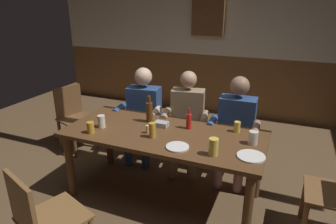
# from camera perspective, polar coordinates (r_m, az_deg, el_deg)

# --- Properties ---
(ground_plane) EXTENTS (8.07, 8.07, 0.00)m
(ground_plane) POSITION_cam_1_polar(r_m,az_deg,el_deg) (3.37, -0.42, -15.23)
(ground_plane) COLOR brown
(back_wall_upper) EXTENTS (6.73, 0.12, 1.36)m
(back_wall_upper) POSITION_cam_1_polar(r_m,az_deg,el_deg) (5.41, 11.69, 17.74)
(back_wall_upper) COLOR silver
(back_wall_wainscot) EXTENTS (6.73, 0.12, 1.07)m
(back_wall_wainscot) POSITION_cam_1_polar(r_m,az_deg,el_deg) (5.60, 10.80, 5.25)
(back_wall_wainscot) COLOR brown
(back_wall_wainscot) RESTS_ON ground_plane
(dining_table) EXTENTS (1.99, 0.89, 0.75)m
(dining_table) POSITION_cam_1_polar(r_m,az_deg,el_deg) (2.99, -0.86, -5.57)
(dining_table) COLOR brown
(dining_table) RESTS_ON ground_plane
(person_0) EXTENTS (0.58, 0.57, 1.21)m
(person_0) POSITION_cam_1_polar(r_m,az_deg,el_deg) (3.79, -4.93, 0.43)
(person_0) COLOR #2D4C84
(person_0) RESTS_ON ground_plane
(person_1) EXTENTS (0.57, 0.57, 1.22)m
(person_1) POSITION_cam_1_polar(r_m,az_deg,el_deg) (3.56, 3.63, -1.11)
(person_1) COLOR #997F60
(person_1) RESTS_ON ground_plane
(person_2) EXTENTS (0.55, 0.54, 1.21)m
(person_2) POSITION_cam_1_polar(r_m,az_deg,el_deg) (3.43, 12.92, -2.36)
(person_2) COLOR #2D4C84
(person_2) RESTS_ON ground_plane
(chair_empty_near_right) EXTENTS (0.56, 0.56, 0.88)m
(chair_empty_near_right) POSITION_cam_1_polar(r_m,az_deg,el_deg) (4.33, -17.63, -0.72)
(chair_empty_near_right) COLOR brown
(chair_empty_near_right) RESTS_ON ground_plane
(chair_empty_far_end) EXTENTS (0.56, 0.56, 0.88)m
(chair_empty_far_end) POSITION_cam_1_polar(r_m,az_deg,el_deg) (2.47, -22.99, -18.66)
(chair_empty_far_end) COLOR brown
(chair_empty_far_end) RESTS_ON ground_plane
(table_candle) EXTENTS (0.04, 0.04, 0.08)m
(table_candle) POSITION_cam_1_polar(r_m,az_deg,el_deg) (2.92, -3.95, -3.33)
(table_candle) COLOR #F9E08C
(table_candle) RESTS_ON dining_table
(condiment_caddy) EXTENTS (0.14, 0.10, 0.05)m
(condiment_caddy) POSITION_cam_1_polar(r_m,az_deg,el_deg) (3.08, -1.27, -2.35)
(condiment_caddy) COLOR #B2B7BC
(condiment_caddy) RESTS_ON dining_table
(plate_0) EXTENTS (0.21, 0.21, 0.01)m
(plate_0) POSITION_cam_1_polar(r_m,az_deg,el_deg) (2.65, 1.83, -6.74)
(plate_0) COLOR white
(plate_0) RESTS_ON dining_table
(plate_1) EXTENTS (0.24, 0.24, 0.01)m
(plate_1) POSITION_cam_1_polar(r_m,az_deg,el_deg) (2.59, 15.73, -8.23)
(plate_1) COLOR white
(plate_1) RESTS_ON dining_table
(bottle_0) EXTENTS (0.05, 0.05, 0.22)m
(bottle_0) POSITION_cam_1_polar(r_m,az_deg,el_deg) (3.01, 4.03, -1.71)
(bottle_0) COLOR red
(bottle_0) RESTS_ON dining_table
(bottle_1) EXTENTS (0.07, 0.07, 0.29)m
(bottle_1) POSITION_cam_1_polar(r_m,az_deg,el_deg) (3.16, -3.61, 0.11)
(bottle_1) COLOR #593314
(bottle_1) RESTS_ON dining_table
(pint_glass_0) EXTENTS (0.08, 0.08, 0.13)m
(pint_glass_0) POSITION_cam_1_polar(r_m,az_deg,el_deg) (3.11, -12.72, -1.79)
(pint_glass_0) COLOR white
(pint_glass_0) RESTS_ON dining_table
(pint_glass_1) EXTENTS (0.08, 0.08, 0.12)m
(pint_glass_1) POSITION_cam_1_polar(r_m,az_deg,el_deg) (2.80, 16.11, -4.80)
(pint_glass_1) COLOR white
(pint_glass_1) RESTS_ON dining_table
(pint_glass_2) EXTENTS (0.07, 0.07, 0.12)m
(pint_glass_2) POSITION_cam_1_polar(r_m,az_deg,el_deg) (3.01, -14.72, -2.93)
(pint_glass_2) COLOR gold
(pint_glass_2) RESTS_ON dining_table
(pint_glass_3) EXTENTS (0.08, 0.08, 0.15)m
(pint_glass_3) POSITION_cam_1_polar(r_m,az_deg,el_deg) (2.52, 8.76, -6.68)
(pint_glass_3) COLOR #E5C64C
(pint_glass_3) RESTS_ON dining_table
(pint_glass_4) EXTENTS (0.07, 0.07, 0.15)m
(pint_glass_4) POSITION_cam_1_polar(r_m,az_deg,el_deg) (2.82, -3.07, -3.53)
(pint_glass_4) COLOR gold
(pint_glass_4) RESTS_ON dining_table
(pint_glass_5) EXTENTS (0.06, 0.06, 0.11)m
(pint_glass_5) POSITION_cam_1_polar(r_m,az_deg,el_deg) (3.02, 13.20, -2.80)
(pint_glass_5) COLOR #E5C64C
(pint_glass_5) RESTS_ON dining_table
(wall_dart_cabinet) EXTENTS (0.56, 0.15, 0.70)m
(wall_dart_cabinet) POSITION_cam_1_polar(r_m,az_deg,el_deg) (5.36, 7.76, 18.13)
(wall_dart_cabinet) COLOR brown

